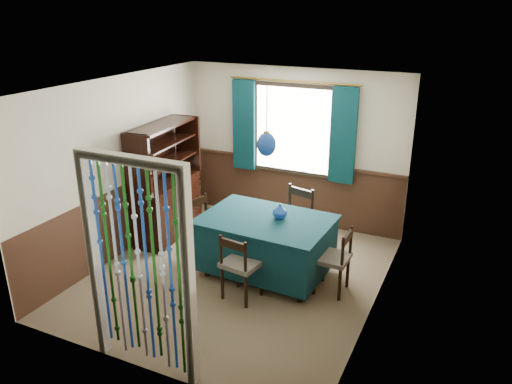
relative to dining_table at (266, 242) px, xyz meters
The scene contains 22 objects.
floor 0.60m from the dining_table, 147.72° to the right, with size 4.00×4.00×0.00m, color brown.
ceiling 2.08m from the dining_table, 147.72° to the right, with size 4.00×4.00×0.00m, color silver.
wall_back 1.99m from the dining_table, 100.35° to the left, with size 3.60×3.60×0.00m, color beige.
wall_front 2.37m from the dining_table, 98.44° to the right, with size 3.60×3.60×0.00m, color beige.
wall_left 2.28m from the dining_table, behind, with size 4.00×4.00×0.00m, color beige.
wall_right 1.68m from the dining_table, ahead, with size 4.00×4.00×0.00m, color beige.
wainscot_back 1.81m from the dining_table, 100.43° to the left, with size 3.60×3.60×0.00m, color #3B2316.
wainscot_front 2.22m from the dining_table, 98.49° to the right, with size 3.60×3.60×0.00m, color #3B2316.
wainscot_left 2.12m from the dining_table, behind, with size 4.00×4.00×0.00m, color #3B2316.
wainscot_right 1.47m from the dining_table, ahead, with size 4.00×4.00×0.00m, color #3B2316.
window 2.08m from the dining_table, 100.64° to the left, with size 1.32×0.12×1.42m, color black.
doorway 2.25m from the dining_table, 98.67° to the right, with size 1.16×0.12×2.18m, color silver, non-canonical shape.
dining_table is the anchor object (origin of this frame).
chair_near 0.67m from the dining_table, 92.74° to the right, with size 0.48×0.47×0.87m.
chair_far 0.76m from the dining_table, 83.01° to the left, with size 0.57×0.56×0.95m.
chair_left 0.93m from the dining_table, behind, with size 0.53×0.55×0.91m.
chair_right 0.94m from the dining_table, ahead, with size 0.41×0.43×0.85m.
sideboard 1.94m from the dining_table, 165.63° to the left, with size 0.57×1.37×1.75m.
pendant_lamp 1.33m from the dining_table, 153.43° to the right, with size 0.24×0.24×0.86m.
vase_table 0.46m from the dining_table, 30.91° to the left, with size 0.17×0.17×0.18m, color navy.
bowl_shelf 1.98m from the dining_table, behind, with size 0.20×0.20×0.05m, color beige.
vase_sideboard 2.06m from the dining_table, 155.57° to the left, with size 0.20×0.20×0.21m, color beige.
Camera 1 is at (2.71, -5.15, 3.38)m, focal length 35.00 mm.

